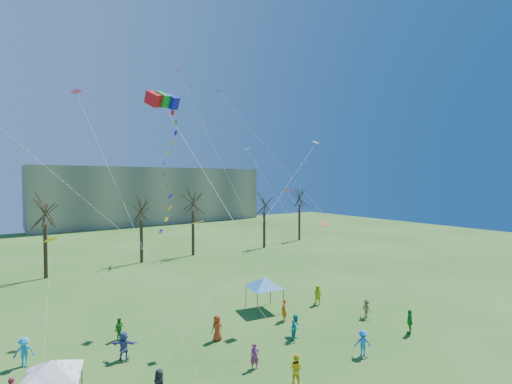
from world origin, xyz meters
TOP-DOWN VIEW (x-y plane):
  - distant_building at (22.00, 82.00)m, footprint 60.00×14.00m
  - bare_tree_row at (7.37, 36.04)m, footprint 70.02×8.39m
  - big_box_kite at (-3.78, 7.44)m, footprint 2.48×7.59m
  - canopy_tent_white at (-10.77, 6.30)m, footprint 3.59×3.59m
  - canopy_tent_blue at (6.62, 11.56)m, footprint 3.85×3.85m
  - festival_crowd at (-1.29, 6.26)m, footprint 26.05×13.48m
  - small_kites_aloft at (1.20, 11.11)m, footprint 31.55×17.22m

SIDE VIEW (x-z plane):
  - festival_crowd at x=-1.29m, z-range -0.04..1.82m
  - canopy_tent_white at x=-10.77m, z-range 0.97..3.77m
  - canopy_tent_blue at x=6.62m, z-range 1.02..3.97m
  - bare_tree_row at x=7.37m, z-range 1.69..12.58m
  - distant_building at x=22.00m, z-range 0.00..15.00m
  - big_box_kite at x=-3.78m, z-range 2.52..22.04m
  - small_kites_aloft at x=1.20m, z-range -2.53..28.46m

